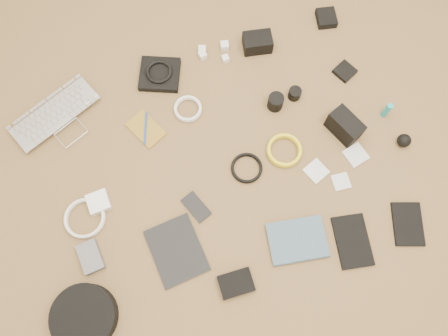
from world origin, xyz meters
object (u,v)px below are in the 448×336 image
object	(u,v)px
tablet	(177,250)
headphone_case	(84,317)
phone	(196,207)
laptop	(62,123)
paperback	(302,262)
dslr_camera	(257,43)

from	to	relation	value
tablet	headphone_case	xyz separation A→B (m)	(-0.37, -0.11, 0.03)
phone	headphone_case	bearing A→B (deg)	-174.26
laptop	headphone_case	world-z (taller)	headphone_case
laptop	tablet	bearing A→B (deg)	-89.05
tablet	phone	bearing A→B (deg)	43.42
laptop	tablet	distance (m)	0.69
laptop	phone	size ratio (longest dim) A/B	3.14
tablet	paperback	bearing A→B (deg)	-29.12
laptop	paperback	bearing A→B (deg)	-72.65
phone	dslr_camera	bearing A→B (deg)	30.19
laptop	paperback	world-z (taller)	laptop
phone	paperback	world-z (taller)	paperback
laptop	dslr_camera	size ratio (longest dim) A/B	3.05
phone	headphone_case	distance (m)	0.54
laptop	tablet	xyz separation A→B (m)	(0.27, -0.64, -0.01)
dslr_camera	paperback	distance (m)	0.92
laptop	phone	xyz separation A→B (m)	(0.39, -0.51, -0.01)
phone	paperback	size ratio (longest dim) A/B	0.55
tablet	headphone_case	bearing A→B (deg)	-167.29
laptop	paperback	xyz separation A→B (m)	(0.68, -0.83, -0.00)
dslr_camera	phone	xyz separation A→B (m)	(-0.47, -0.57, -0.03)
dslr_camera	phone	size ratio (longest dim) A/B	1.03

